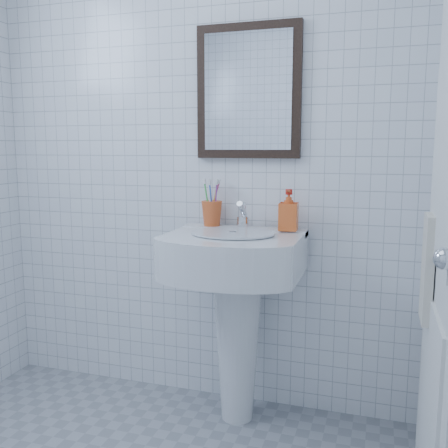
% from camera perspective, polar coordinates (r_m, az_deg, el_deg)
% --- Properties ---
extents(wall_back, '(2.20, 0.02, 2.50)m').
position_cam_1_polar(wall_back, '(2.50, -2.88, 7.79)').
color(wall_back, white).
rests_on(wall_back, ground).
extents(washbasin, '(0.60, 0.44, 0.92)m').
position_cam_1_polar(washbasin, '(2.32, 1.39, -8.10)').
color(washbasin, white).
rests_on(washbasin, ground).
extents(faucet, '(0.05, 0.12, 0.13)m').
position_cam_1_polar(faucet, '(2.35, 2.17, 0.80)').
color(faucet, silver).
rests_on(faucet, washbasin).
extents(toothbrush_cup, '(0.12, 0.12, 0.12)m').
position_cam_1_polar(toothbrush_cup, '(2.42, -1.40, 1.22)').
color(toothbrush_cup, '#D55424').
rests_on(toothbrush_cup, washbasin).
extents(soap_dispenser, '(0.09, 0.09, 0.19)m').
position_cam_1_polar(soap_dispenser, '(2.30, 7.39, 1.59)').
color(soap_dispenser, red).
rests_on(soap_dispenser, washbasin).
extents(wall_mirror, '(0.50, 0.04, 0.62)m').
position_cam_1_polar(wall_mirror, '(2.42, 2.79, 14.88)').
color(wall_mirror, black).
rests_on(wall_mirror, wall_back).
extents(bathroom_door, '(0.04, 0.80, 2.00)m').
position_cam_1_polar(bathroom_door, '(1.73, 24.17, -1.65)').
color(bathroom_door, silver).
rests_on(bathroom_door, ground).
extents(towel_ring, '(0.01, 0.18, 0.18)m').
position_cam_1_polar(towel_ring, '(1.86, 23.17, 0.64)').
color(towel_ring, silver).
rests_on(towel_ring, wall_right).
extents(hand_towel, '(0.03, 0.16, 0.38)m').
position_cam_1_polar(hand_towel, '(1.89, 22.24, -4.73)').
color(hand_towel, silver).
rests_on(hand_towel, towel_ring).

